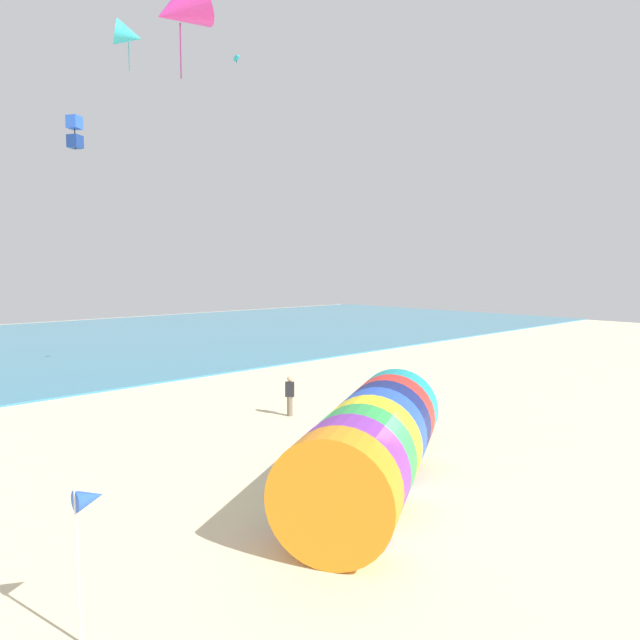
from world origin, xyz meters
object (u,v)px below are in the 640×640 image
(kite_blue_box, at_px, (75,132))
(kite_magenta_delta, at_px, (180,9))
(kite_handler, at_px, (393,417))
(kite_cyan_delta, at_px, (128,35))
(giant_inflatable_tube, at_px, (372,445))
(cooler_box, at_px, (419,440))
(bystander_near_water, at_px, (290,396))
(kite_cyan_parafoil, at_px, (236,58))
(beach_flag, at_px, (88,505))

(kite_blue_box, distance_m, kite_magenta_delta, 3.97)
(kite_handler, distance_m, kite_magenta_delta, 13.99)
(kite_blue_box, bearing_deg, kite_cyan_delta, 52.95)
(giant_inflatable_tube, height_order, cooler_box, giant_inflatable_tube)
(kite_magenta_delta, height_order, bystander_near_water, kite_magenta_delta)
(kite_handler, bearing_deg, kite_cyan_parafoil, 84.22)
(kite_handler, xyz_separation_m, cooler_box, (0.15, -1.04, -0.65))
(giant_inflatable_tube, relative_size, cooler_box, 16.43)
(kite_cyan_delta, bearing_deg, beach_flag, -119.38)
(giant_inflatable_tube, relative_size, beach_flag, 3.36)
(kite_blue_box, xyz_separation_m, beach_flag, (-1.99, -5.28, -7.06))
(giant_inflatable_tube, relative_size, kite_handler, 5.23)
(giant_inflatable_tube, xyz_separation_m, kite_cyan_parafoil, (5.30, 13.44, 14.73))
(kite_cyan_parafoil, xyz_separation_m, kite_cyan_delta, (-7.26, -3.88, -2.02))
(kite_cyan_delta, relative_size, beach_flag, 0.66)
(kite_cyan_parafoil, distance_m, kite_magenta_delta, 16.42)
(kite_cyan_delta, height_order, kite_magenta_delta, kite_cyan_delta)
(kite_cyan_delta, bearing_deg, giant_inflatable_tube, -78.41)
(kite_magenta_delta, height_order, beach_flag, kite_magenta_delta)
(bystander_near_water, bearing_deg, kite_cyan_delta, 162.31)
(giant_inflatable_tube, distance_m, kite_magenta_delta, 11.25)
(kite_cyan_delta, bearing_deg, kite_cyan_parafoil, 28.09)
(kite_blue_box, bearing_deg, kite_cyan_parafoil, 38.97)
(kite_cyan_parafoil, height_order, beach_flag, kite_cyan_parafoil)
(kite_handler, height_order, kite_cyan_parafoil, kite_cyan_parafoil)
(kite_blue_box, distance_m, cooler_box, 13.97)
(kite_blue_box, relative_size, bystander_near_water, 0.49)
(kite_handler, relative_size, kite_magenta_delta, 0.77)
(kite_handler, bearing_deg, bystander_near_water, 95.58)
(giant_inflatable_tube, relative_size, kite_cyan_delta, 5.10)
(kite_handler, relative_size, bystander_near_water, 0.99)
(giant_inflatable_tube, height_order, kite_handler, giant_inflatable_tube)
(giant_inflatable_tube, bearing_deg, cooler_box, 20.93)
(kite_cyan_parafoil, height_order, kite_cyan_delta, kite_cyan_parafoil)
(cooler_box, bearing_deg, kite_handler, 98.12)
(giant_inflatable_tube, bearing_deg, kite_cyan_parafoil, 68.49)
(kite_cyan_delta, distance_m, kite_magenta_delta, 9.11)
(beach_flag, bearing_deg, kite_blue_box, 69.36)
(kite_cyan_delta, distance_m, beach_flag, 16.81)
(giant_inflatable_tube, height_order, kite_cyan_parafoil, kite_cyan_parafoil)
(kite_magenta_delta, xyz_separation_m, bystander_near_water, (8.46, 6.46, -10.64))
(kite_blue_box, relative_size, cooler_box, 1.55)
(kite_handler, relative_size, kite_blue_box, 2.03)
(kite_magenta_delta, bearing_deg, cooler_box, 2.36)
(kite_handler, bearing_deg, giant_inflatable_tube, -147.25)
(kite_blue_box, xyz_separation_m, kite_cyan_delta, (3.87, 5.13, 4.76))
(kite_handler, distance_m, kite_blue_box, 13.27)
(kite_magenta_delta, bearing_deg, bystander_near_water, 37.39)
(beach_flag, bearing_deg, kite_handler, 16.45)
(kite_handler, bearing_deg, cooler_box, -81.88)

